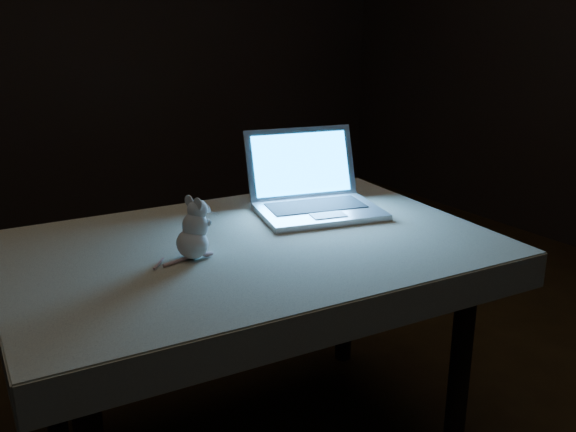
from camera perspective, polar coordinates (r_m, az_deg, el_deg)
floor at (r=2.27m, az=2.52°, el=-17.87°), size 5.00×5.00×0.00m
back_wall at (r=4.13m, az=-19.11°, el=16.63°), size 4.50×0.04×2.60m
table at (r=2.00m, az=-3.20°, el=-11.79°), size 1.34×0.93×0.68m
tablecloth at (r=1.87m, az=-4.32°, el=-3.76°), size 1.53×1.18×0.10m
laptop at (r=2.06m, az=2.86°, el=3.62°), size 0.46×0.43×0.26m
plush_mouse at (r=1.72m, az=-8.57°, el=-1.09°), size 0.15×0.15×0.17m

